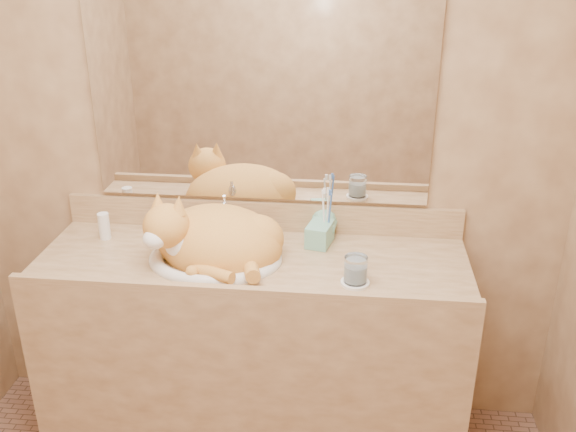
# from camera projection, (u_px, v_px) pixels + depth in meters

# --- Properties ---
(wall_back) EXTENTS (2.40, 0.02, 2.50)m
(wall_back) POSITION_uv_depth(u_px,v_px,m) (261.00, 134.00, 2.46)
(wall_back) COLOR brown
(wall_back) RESTS_ON ground
(vanity_counter) EXTENTS (1.60, 0.55, 0.85)m
(vanity_counter) POSITION_uv_depth(u_px,v_px,m) (254.00, 354.00, 2.55)
(vanity_counter) COLOR brown
(vanity_counter) RESTS_ON floor
(mirror) EXTENTS (1.30, 0.02, 0.80)m
(mirror) POSITION_uv_depth(u_px,v_px,m) (260.00, 99.00, 2.40)
(mirror) COLOR white
(mirror) RESTS_ON wall_back
(sink_basin) EXTENTS (0.55, 0.49, 0.15)m
(sink_basin) POSITION_uv_depth(u_px,v_px,m) (215.00, 241.00, 2.34)
(sink_basin) COLOR white
(sink_basin) RESTS_ON vanity_counter
(faucet) EXTENTS (0.07, 0.12, 0.17)m
(faucet) POSITION_uv_depth(u_px,v_px,m) (225.00, 219.00, 2.51)
(faucet) COLOR silver
(faucet) RESTS_ON vanity_counter
(cat) EXTENTS (0.57, 0.51, 0.27)m
(cat) POSITION_uv_depth(u_px,v_px,m) (212.00, 236.00, 2.35)
(cat) COLOR #C87E2E
(cat) RESTS_ON sink_basin
(soap_dispenser) EXTENTS (0.10, 0.11, 0.19)m
(soap_dispenser) POSITION_uv_depth(u_px,v_px,m) (315.00, 228.00, 2.40)
(soap_dispenser) COLOR #73B89D
(soap_dispenser) RESTS_ON vanity_counter
(toothbrush_cup) EXTENTS (0.12, 0.12, 0.10)m
(toothbrush_cup) POSITION_uv_depth(u_px,v_px,m) (326.00, 231.00, 2.48)
(toothbrush_cup) COLOR #73B89D
(toothbrush_cup) RESTS_ON vanity_counter
(toothbrushes) EXTENTS (0.04, 0.04, 0.23)m
(toothbrushes) POSITION_uv_depth(u_px,v_px,m) (327.00, 211.00, 2.45)
(toothbrushes) COLOR white
(toothbrushes) RESTS_ON toothbrush_cup
(saucer) EXTENTS (0.10, 0.10, 0.01)m
(saucer) POSITION_uv_depth(u_px,v_px,m) (355.00, 283.00, 2.21)
(saucer) COLOR white
(saucer) RESTS_ON vanity_counter
(water_glass) EXTENTS (0.08, 0.08, 0.09)m
(water_glass) POSITION_uv_depth(u_px,v_px,m) (356.00, 269.00, 2.18)
(water_glass) COLOR white
(water_glass) RESTS_ON saucer
(lotion_bottle) EXTENTS (0.04, 0.04, 0.11)m
(lotion_bottle) POSITION_uv_depth(u_px,v_px,m) (104.00, 226.00, 2.52)
(lotion_bottle) COLOR white
(lotion_bottle) RESTS_ON vanity_counter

